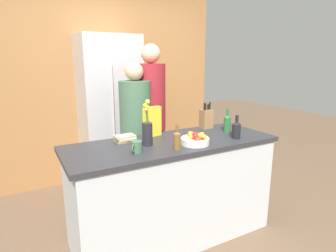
{
  "coord_description": "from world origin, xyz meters",
  "views": [
    {
      "loc": [
        -1.18,
        -2.06,
        1.63
      ],
      "look_at": [
        0.0,
        0.09,
        1.05
      ],
      "focal_mm": 30.0,
      "sensor_mm": 36.0,
      "label": 1
    }
  ],
  "objects_px": {
    "book_stack": "(125,138)",
    "bottle_oil": "(227,123)",
    "flower_vase": "(147,130)",
    "coffee_mug": "(136,147)",
    "refrigerator": "(110,114)",
    "bottle_wine": "(236,129)",
    "bottle_vinegar": "(177,140)",
    "person_at_sink": "(136,130)",
    "knife_block": "(206,118)",
    "fruit_bowl": "(195,139)",
    "person_in_blue": "(151,115)",
    "cereal_box": "(152,122)"
  },
  "relations": [
    {
      "from": "book_stack",
      "to": "bottle_oil",
      "type": "height_order",
      "value": "bottle_oil"
    },
    {
      "from": "flower_vase",
      "to": "coffee_mug",
      "type": "xyz_separation_m",
      "value": [
        -0.15,
        -0.13,
        -0.08
      ]
    },
    {
      "from": "refrigerator",
      "to": "bottle_wine",
      "type": "height_order",
      "value": "refrigerator"
    },
    {
      "from": "coffee_mug",
      "to": "bottle_oil",
      "type": "relative_size",
      "value": 0.46
    },
    {
      "from": "coffee_mug",
      "to": "book_stack",
      "type": "relative_size",
      "value": 0.6
    },
    {
      "from": "flower_vase",
      "to": "bottle_vinegar",
      "type": "relative_size",
      "value": 1.88
    },
    {
      "from": "person_at_sink",
      "to": "bottle_vinegar",
      "type": "bearing_deg",
      "value": -78.76
    },
    {
      "from": "knife_block",
      "to": "bottle_oil",
      "type": "bearing_deg",
      "value": -69.77
    },
    {
      "from": "book_stack",
      "to": "knife_block",
      "type": "bearing_deg",
      "value": 4.17
    },
    {
      "from": "refrigerator",
      "to": "book_stack",
      "type": "xyz_separation_m",
      "value": [
        -0.23,
        -1.18,
        -0.0
      ]
    },
    {
      "from": "coffee_mug",
      "to": "bottle_oil",
      "type": "distance_m",
      "value": 1.05
    },
    {
      "from": "fruit_bowl",
      "to": "flower_vase",
      "type": "distance_m",
      "value": 0.42
    },
    {
      "from": "fruit_bowl",
      "to": "bottle_oil",
      "type": "bearing_deg",
      "value": 21.36
    },
    {
      "from": "person_at_sink",
      "to": "fruit_bowl",
      "type": "bearing_deg",
      "value": -64.55
    },
    {
      "from": "coffee_mug",
      "to": "bottle_oil",
      "type": "height_order",
      "value": "bottle_oil"
    },
    {
      "from": "fruit_bowl",
      "to": "bottle_vinegar",
      "type": "distance_m",
      "value": 0.22
    },
    {
      "from": "knife_block",
      "to": "flower_vase",
      "type": "bearing_deg",
      "value": -161.67
    },
    {
      "from": "fruit_bowl",
      "to": "person_at_sink",
      "type": "relative_size",
      "value": 0.15
    },
    {
      "from": "book_stack",
      "to": "bottle_vinegar",
      "type": "relative_size",
      "value": 0.88
    },
    {
      "from": "person_at_sink",
      "to": "book_stack",
      "type": "bearing_deg",
      "value": -110.93
    },
    {
      "from": "book_stack",
      "to": "person_in_blue",
      "type": "distance_m",
      "value": 0.76
    },
    {
      "from": "book_stack",
      "to": "bottle_wine",
      "type": "xyz_separation_m",
      "value": [
        0.93,
        -0.39,
        0.06
      ]
    },
    {
      "from": "refrigerator",
      "to": "bottle_wine",
      "type": "xyz_separation_m",
      "value": [
        0.69,
        -1.57,
        0.05
      ]
    },
    {
      "from": "cereal_box",
      "to": "bottle_wine",
      "type": "relative_size",
      "value": 1.29
    },
    {
      "from": "refrigerator",
      "to": "bottle_oil",
      "type": "distance_m",
      "value": 1.55
    },
    {
      "from": "flower_vase",
      "to": "bottle_wine",
      "type": "height_order",
      "value": "flower_vase"
    },
    {
      "from": "refrigerator",
      "to": "bottle_oil",
      "type": "height_order",
      "value": "refrigerator"
    },
    {
      "from": "person_at_sink",
      "to": "person_in_blue",
      "type": "xyz_separation_m",
      "value": [
        0.23,
        0.09,
        0.12
      ]
    },
    {
      "from": "flower_vase",
      "to": "bottle_oil",
      "type": "distance_m",
      "value": 0.89
    },
    {
      "from": "person_in_blue",
      "to": "refrigerator",
      "type": "bearing_deg",
      "value": 106.52
    },
    {
      "from": "book_stack",
      "to": "person_in_blue",
      "type": "xyz_separation_m",
      "value": [
        0.52,
        0.55,
        0.07
      ]
    },
    {
      "from": "book_stack",
      "to": "bottle_oil",
      "type": "bearing_deg",
      "value": -9.2
    },
    {
      "from": "flower_vase",
      "to": "person_at_sink",
      "type": "distance_m",
      "value": 0.69
    },
    {
      "from": "coffee_mug",
      "to": "bottle_wine",
      "type": "xyz_separation_m",
      "value": [
        0.95,
        -0.06,
        0.04
      ]
    },
    {
      "from": "book_stack",
      "to": "bottle_wine",
      "type": "relative_size",
      "value": 0.84
    },
    {
      "from": "fruit_bowl",
      "to": "coffee_mug",
      "type": "xyz_separation_m",
      "value": [
        -0.52,
        0.03,
        0.0
      ]
    },
    {
      "from": "cereal_box",
      "to": "bottle_wine",
      "type": "height_order",
      "value": "cereal_box"
    },
    {
      "from": "coffee_mug",
      "to": "person_in_blue",
      "type": "xyz_separation_m",
      "value": [
        0.55,
        0.88,
        0.05
      ]
    },
    {
      "from": "knife_block",
      "to": "person_at_sink",
      "type": "xyz_separation_m",
      "value": [
        -0.64,
        0.39,
        -0.13
      ]
    },
    {
      "from": "fruit_bowl",
      "to": "cereal_box",
      "type": "distance_m",
      "value": 0.47
    },
    {
      "from": "knife_block",
      "to": "book_stack",
      "type": "bearing_deg",
      "value": -175.83
    },
    {
      "from": "book_stack",
      "to": "person_in_blue",
      "type": "relative_size",
      "value": 0.1
    },
    {
      "from": "knife_block",
      "to": "bottle_vinegar",
      "type": "relative_size",
      "value": 1.32
    },
    {
      "from": "person_in_blue",
      "to": "fruit_bowl",
      "type": "bearing_deg",
      "value": -99.41
    },
    {
      "from": "knife_block",
      "to": "bottle_vinegar",
      "type": "distance_m",
      "value": 0.8
    },
    {
      "from": "bottle_vinegar",
      "to": "bottle_wine",
      "type": "distance_m",
      "value": 0.64
    },
    {
      "from": "cereal_box",
      "to": "person_at_sink",
      "type": "distance_m",
      "value": 0.44
    },
    {
      "from": "knife_block",
      "to": "person_at_sink",
      "type": "bearing_deg",
      "value": 148.64
    },
    {
      "from": "coffee_mug",
      "to": "bottle_oil",
      "type": "xyz_separation_m",
      "value": [
        1.04,
        0.17,
        0.05
      ]
    },
    {
      "from": "bottle_oil",
      "to": "person_in_blue",
      "type": "xyz_separation_m",
      "value": [
        -0.49,
        0.71,
        0.0
      ]
    }
  ]
}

